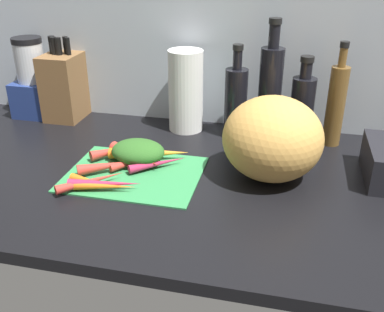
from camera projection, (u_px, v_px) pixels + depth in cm
name	position (u px, v px, depth cm)	size (l,w,h in cm)	color
ground_plane	(164.00, 176.00, 118.67)	(170.00, 80.00, 3.00)	black
wall_back	(195.00, 30.00, 138.45)	(170.00, 3.00, 60.00)	#ADB7C1
cutting_board	(134.00, 173.00, 115.85)	(34.50, 26.90, 0.80)	#338C4C
carrot_0	(158.00, 163.00, 117.53)	(2.31, 2.31, 15.98)	#B2264C
carrot_1	(136.00, 156.00, 120.24)	(3.43, 3.43, 17.87)	red
carrot_2	(135.00, 156.00, 120.82)	(3.12, 3.12, 14.84)	orange
carrot_3	(90.00, 181.00, 108.91)	(2.32, 2.32, 17.27)	red
carrot_4	(105.00, 184.00, 107.41)	(2.63, 2.63, 17.63)	#B2264C
carrot_5	(105.00, 186.00, 106.82)	(2.15, 2.15, 14.89)	orange
carrot_6	(137.00, 161.00, 119.19)	(2.03, 2.03, 15.85)	red
carrot_7	(114.00, 151.00, 123.88)	(2.86, 2.86, 13.43)	red
carrot_8	(154.00, 151.00, 123.94)	(2.65, 2.65, 11.76)	#B2264C
carrot_9	(110.00, 166.00, 115.71)	(2.95, 2.95, 16.68)	red
carrot_10	(90.00, 182.00, 108.80)	(2.22, 2.22, 10.94)	orange
carrot_11	(162.00, 153.00, 122.21)	(3.15, 3.15, 14.64)	orange
carrot_greens_pile	(138.00, 151.00, 119.65)	(14.60, 11.23, 6.18)	#2D6023
winter_squash	(272.00, 139.00, 110.56)	(25.15, 24.77, 21.39)	gold
knife_block	(66.00, 85.00, 149.27)	(11.40, 16.33, 27.29)	brown
blender_appliance	(33.00, 83.00, 150.78)	(12.67, 12.67, 26.71)	navy
paper_towel_roll	(186.00, 91.00, 138.39)	(10.81, 10.81, 25.52)	white
bottle_0	(236.00, 101.00, 134.10)	(6.86, 6.86, 28.41)	black
bottle_1	(270.00, 91.00, 130.88)	(6.90, 6.90, 36.01)	black
bottle_2	(302.00, 107.00, 130.71)	(7.04, 7.04, 26.00)	black
bottle_3	(336.00, 104.00, 128.19)	(5.28, 5.28, 30.46)	brown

